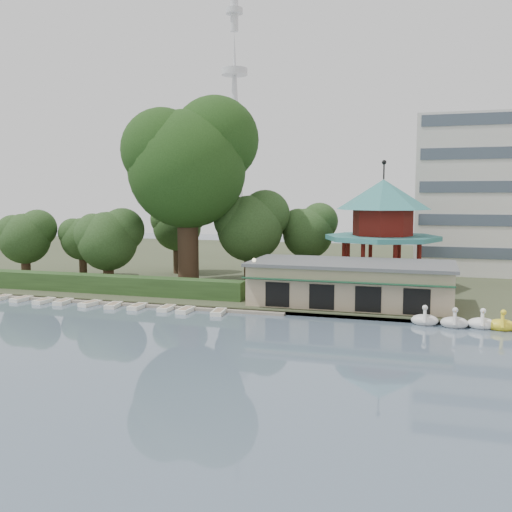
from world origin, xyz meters
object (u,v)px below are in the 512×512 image
at_px(dock, 115,303).
at_px(boathouse, 351,282).
at_px(pavilion, 383,223).
at_px(big_tree, 189,160).

distance_m(dock, boathouse, 22.62).
relative_size(dock, boathouse, 1.83).
distance_m(boathouse, pavilion, 11.43).
xyz_separation_m(boathouse, pavilion, (2.00, 10.03, 5.11)).
bearing_deg(boathouse, big_tree, 161.67).
bearing_deg(big_tree, pavilion, 10.31).
distance_m(pavilion, big_tree, 22.24).
xyz_separation_m(pavilion, big_tree, (-20.82, -3.79, 6.83)).
height_order(dock, big_tree, big_tree).
bearing_deg(dock, big_tree, 73.91).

